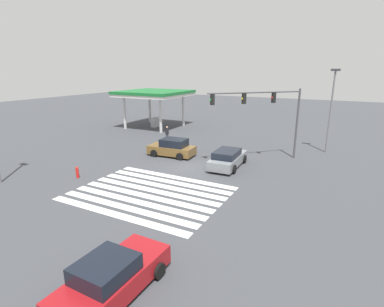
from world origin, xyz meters
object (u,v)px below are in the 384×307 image
car_2 (112,277)px  traffic_signal_mast (268,107)px  pedestrian (167,133)px  fire_hydrant (77,172)px  car_1 (172,148)px  street_light_pole_a (331,104)px  car_0 (228,158)px

car_2 → traffic_signal_mast: bearing=-0.8°
car_2 → pedestrian: size_ratio=2.72×
pedestrian → fire_hydrant: 13.02m
car_1 → fire_hydrant: bearing=65.1°
car_1 → pedestrian: 5.91m
car_2 → street_light_pole_a: bearing=-11.1°
traffic_signal_mast → street_light_pole_a: size_ratio=0.79×
traffic_signal_mast → car_0: (-2.24, -3.09, -3.98)m
car_0 → car_2: car_2 is taller
car_0 → car_1: 5.76m
traffic_signal_mast → pedestrian: traffic_signal_mast is taller
car_2 → street_light_pole_a: 25.11m
car_1 → car_0: bearing=169.7°
pedestrian → fire_hydrant: pedestrian is taller
car_1 → street_light_pole_a: bearing=-151.3°
traffic_signal_mast → pedestrian: bearing=-56.1°
street_light_pole_a → fire_hydrant: size_ratio=9.09×
fire_hydrant → car_0: bearing=40.7°
car_1 → car_2: 17.84m
pedestrian → car_1: bearing=-7.3°
car_1 → street_light_pole_a: 15.39m
car_2 → car_0: bearing=7.0°
fire_hydrant → car_2: bearing=-36.8°
car_1 → car_2: size_ratio=0.95×
car_2 → fire_hydrant: car_2 is taller
car_2 → pedestrian: 23.64m
traffic_signal_mast → pedestrian: size_ratio=3.64×
car_1 → car_2: bearing=110.7°
pedestrian → traffic_signal_mast: bearing=34.5°
traffic_signal_mast → car_2: 19.10m
traffic_signal_mast → fire_hydrant: 16.05m
car_2 → fire_hydrant: bearing=54.0°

